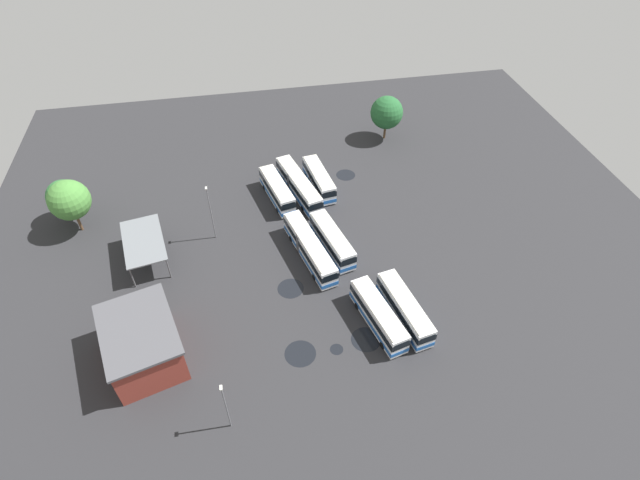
% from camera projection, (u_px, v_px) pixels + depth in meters
% --- Properties ---
extents(ground_plane, '(107.58, 107.58, 0.00)m').
position_uv_depth(ground_plane, '(333.00, 250.00, 74.05)').
color(ground_plane, '#28282B').
extents(bus_row0_slot0, '(11.06, 4.98, 3.62)m').
position_uv_depth(bus_row0_slot0, '(277.00, 190.00, 81.65)').
color(bus_row0_slot0, silver).
rests_on(bus_row0_slot0, ground_plane).
extents(bus_row0_slot1, '(14.33, 6.05, 3.62)m').
position_uv_depth(bus_row0_slot1, '(299.00, 185.00, 82.71)').
color(bus_row0_slot1, silver).
rests_on(bus_row0_slot1, ground_plane).
extents(bus_row0_slot2, '(10.76, 4.09, 3.62)m').
position_uv_depth(bus_row0_slot2, '(319.00, 179.00, 83.85)').
color(bus_row0_slot2, silver).
rests_on(bus_row0_slot2, ground_plane).
extents(bus_row1_slot0, '(14.34, 5.89, 3.62)m').
position_uv_depth(bus_row1_slot0, '(309.00, 248.00, 71.71)').
color(bus_row1_slot0, silver).
rests_on(bus_row1_slot0, ground_plane).
extents(bus_row1_slot1, '(11.27, 5.11, 3.62)m').
position_uv_depth(bus_row1_slot1, '(332.00, 240.00, 72.88)').
color(bus_row1_slot1, silver).
rests_on(bus_row1_slot1, ground_plane).
extents(bus_row2_slot1, '(11.40, 5.13, 3.62)m').
position_uv_depth(bus_row2_slot1, '(378.00, 315.00, 62.76)').
color(bus_row2_slot1, silver).
rests_on(bus_row2_slot1, ground_plane).
extents(bus_row2_slot2, '(11.54, 4.64, 3.62)m').
position_uv_depth(bus_row2_slot2, '(405.00, 309.00, 63.55)').
color(bus_row2_slot2, silver).
rests_on(bus_row2_slot2, ground_plane).
extents(depot_building, '(13.29, 11.13, 5.85)m').
position_uv_depth(depot_building, '(143.00, 343.00, 58.51)').
color(depot_building, maroon).
rests_on(depot_building, ground_plane).
extents(maintenance_shelter, '(11.21, 7.35, 3.88)m').
position_uv_depth(maintenance_shelter, '(143.00, 241.00, 70.19)').
color(maintenance_shelter, slate).
rests_on(maintenance_shelter, ground_plane).
extents(lamp_post_mid_lot, '(0.56, 0.28, 8.18)m').
position_uv_depth(lamp_post_mid_lot, '(226.00, 406.00, 51.01)').
color(lamp_post_mid_lot, slate).
rests_on(lamp_post_mid_lot, ground_plane).
extents(lamp_post_near_entrance, '(0.56, 0.28, 9.69)m').
position_uv_depth(lamp_post_near_entrance, '(211.00, 211.00, 72.51)').
color(lamp_post_near_entrance, slate).
rests_on(lamp_post_near_entrance, ground_plane).
extents(tree_northeast, '(5.32, 5.32, 7.30)m').
position_uv_depth(tree_northeast, '(64.00, 197.00, 76.08)').
color(tree_northeast, brown).
rests_on(tree_northeast, ground_plane).
extents(tree_south_edge, '(6.21, 6.21, 8.65)m').
position_uv_depth(tree_south_edge, '(387.00, 113.00, 93.20)').
color(tree_south_edge, brown).
rests_on(tree_south_edge, ground_plane).
extents(tree_east_edge, '(6.19, 6.19, 9.05)m').
position_uv_depth(tree_east_edge, '(69.00, 200.00, 73.36)').
color(tree_east_edge, brown).
rests_on(tree_east_edge, ground_plane).
extents(puddle_between_rows, '(3.84, 3.84, 0.01)m').
position_uv_depth(puddle_between_rows, '(366.00, 339.00, 62.36)').
color(puddle_between_rows, black).
rests_on(puddle_between_rows, ground_plane).
extents(puddle_near_shelter, '(3.69, 3.69, 0.01)m').
position_uv_depth(puddle_near_shelter, '(291.00, 288.00, 68.55)').
color(puddle_near_shelter, black).
rests_on(puddle_near_shelter, ground_plane).
extents(puddle_front_lane, '(1.68, 1.68, 0.01)m').
position_uv_depth(puddle_front_lane, '(337.00, 349.00, 61.29)').
color(puddle_front_lane, black).
rests_on(puddle_front_lane, ground_plane).
extents(puddle_back_corner, '(3.43, 3.43, 0.01)m').
position_uv_depth(puddle_back_corner, '(346.00, 175.00, 87.99)').
color(puddle_back_corner, black).
rests_on(puddle_back_corner, ground_plane).
extents(puddle_centre_drain, '(3.95, 3.95, 0.01)m').
position_uv_depth(puddle_centre_drain, '(300.00, 354.00, 60.84)').
color(puddle_centre_drain, black).
rests_on(puddle_centre_drain, ground_plane).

